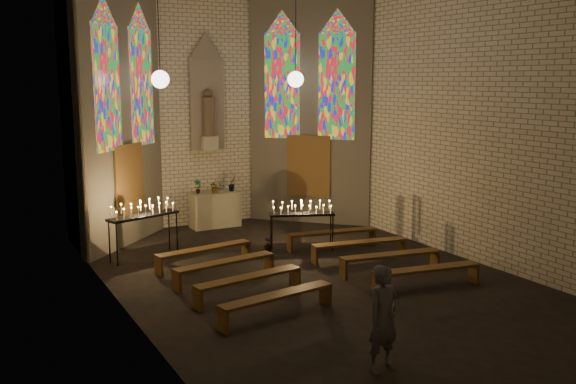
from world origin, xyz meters
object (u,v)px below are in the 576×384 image
object	(u,v)px
altar	(215,210)
votive_stand_left	(143,212)
aisle_flower_pot	(268,244)
visitor	(384,319)
votive_stand_right	(302,211)

from	to	relation	value
altar	votive_stand_left	bearing A→B (deg)	-140.49
aisle_flower_pot	visitor	distance (m)	6.84
aisle_flower_pot	visitor	xyz separation A→B (m)	(-1.44, -6.66, 0.61)
altar	visitor	bearing A→B (deg)	-97.56
altar	aisle_flower_pot	distance (m)	3.15
votive_stand_right	visitor	bearing A→B (deg)	-87.17
altar	votive_stand_right	world-z (taller)	votive_stand_right
votive_stand_left	votive_stand_right	distance (m)	3.82
altar	votive_stand_left	xyz separation A→B (m)	(-2.69, -2.22, 0.61)
aisle_flower_pot	votive_stand_left	xyz separation A→B (m)	(-2.83, 0.91, 0.93)
altar	visitor	xyz separation A→B (m)	(-1.30, -9.80, 0.29)
aisle_flower_pot	votive_stand_right	distance (m)	1.18
altar	aisle_flower_pot	world-z (taller)	altar
visitor	aisle_flower_pot	bearing A→B (deg)	69.06
votive_stand_left	votive_stand_right	size ratio (longest dim) A/B	1.11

